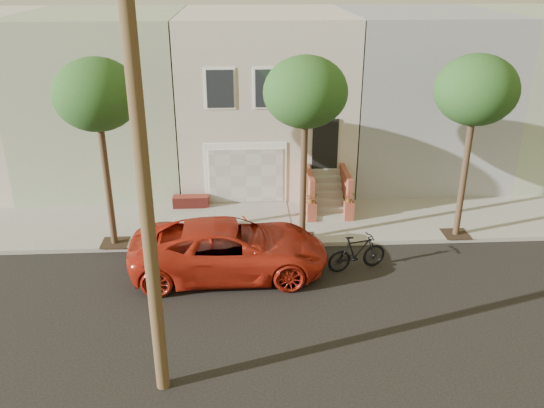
{
  "coord_description": "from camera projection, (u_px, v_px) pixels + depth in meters",
  "views": [
    {
      "loc": [
        -1.06,
        -13.67,
        9.09
      ],
      "look_at": [
        -0.11,
        3.0,
        1.87
      ],
      "focal_mm": 37.16,
      "sensor_mm": 36.0,
      "label": 1
    }
  ],
  "objects": [
    {
      "name": "ground",
      "position": [
        282.0,
        305.0,
        16.19
      ],
      "size": [
        90.0,
        90.0,
        0.0
      ],
      "primitive_type": "plane",
      "color": "black",
      "rests_on": "ground"
    },
    {
      "name": "motorcycle",
      "position": [
        357.0,
        252.0,
        17.83
      ],
      "size": [
        2.07,
        1.06,
        1.2
      ],
      "primitive_type": "imported",
      "rotation": [
        0.0,
        0.0,
        1.83
      ],
      "color": "black",
      "rests_on": "ground"
    },
    {
      "name": "tree_left",
      "position": [
        97.0,
        96.0,
        17.39
      ],
      "size": [
        2.7,
        2.57,
        6.3
      ],
      "color": "#2D2116",
      "rests_on": "sidewalk"
    },
    {
      "name": "tree_mid",
      "position": [
        306.0,
        93.0,
        17.73
      ],
      "size": [
        2.7,
        2.57,
        6.3
      ],
      "color": "#2D2116",
      "rests_on": "sidewalk"
    },
    {
      "name": "tree_right",
      "position": [
        476.0,
        91.0,
        18.02
      ],
      "size": [
        2.7,
        2.57,
        6.3
      ],
      "color": "#2D2116",
      "rests_on": "sidewalk"
    },
    {
      "name": "house_row",
      "position": [
        264.0,
        94.0,
        25.0
      ],
      "size": [
        33.1,
        11.7,
        7.0
      ],
      "color": "#C0B4A4",
      "rests_on": "sidewalk"
    },
    {
      "name": "pickup_truck",
      "position": [
        230.0,
        248.0,
        17.54
      ],
      "size": [
        6.16,
        2.92,
        1.7
      ],
      "primitive_type": "imported",
      "rotation": [
        0.0,
        0.0,
        1.59
      ],
      "color": "#B12514",
      "rests_on": "ground"
    },
    {
      "name": "sidewalk",
      "position": [
        271.0,
        223.0,
        21.06
      ],
      "size": [
        40.0,
        3.7,
        0.15
      ],
      "primitive_type": "cube",
      "color": "#9C988E",
      "rests_on": "ground"
    }
  ]
}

